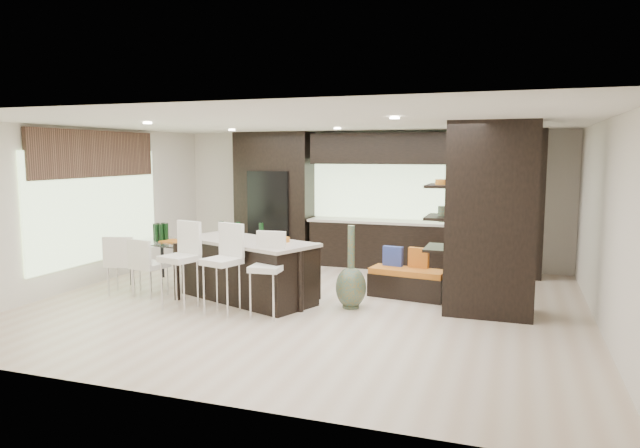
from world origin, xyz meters
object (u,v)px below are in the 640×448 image
at_px(dining_table, 177,264).
at_px(chair_far, 124,267).
at_px(stool_left, 180,274).
at_px(chair_near, 150,269).
at_px(bench, 408,283).
at_px(chair_end, 234,266).
at_px(floor_vase, 351,267).
at_px(stool_mid, 222,278).
at_px(kitchen_island, 247,270).
at_px(stool_right, 267,283).

xyz_separation_m(dining_table, chair_far, (-0.49, -0.76, 0.06)).
height_order(stool_left, chair_near, stool_left).
relative_size(stool_left, dining_table, 0.65).
bearing_deg(chair_far, bench, -2.29).
distance_m(chair_far, chair_end, 1.75).
xyz_separation_m(stool_left, floor_vase, (2.34, 0.86, 0.10)).
height_order(stool_mid, bench, stool_mid).
distance_m(kitchen_island, dining_table, 1.62).
distance_m(stool_mid, floor_vase, 1.86).
xyz_separation_m(kitchen_island, stool_right, (0.69, -0.79, 0.01)).
height_order(stool_mid, chair_end, stool_mid).
xyz_separation_m(chair_near, chair_end, (1.09, 0.76, -0.03)).
height_order(chair_near, chair_far, chair_far).
bearing_deg(dining_table, chair_near, -79.42).
distance_m(stool_right, chair_end, 1.70).
distance_m(stool_right, chair_near, 2.30).
bearing_deg(chair_near, stool_left, -20.08).
relative_size(stool_mid, chair_far, 1.16).
distance_m(stool_left, bench, 3.49).
relative_size(stool_mid, floor_vase, 0.84).
xyz_separation_m(stool_mid, chair_far, (-2.05, 0.49, -0.07)).
bearing_deg(stool_left, dining_table, 139.40).
bearing_deg(chair_end, stool_left, -174.97).
xyz_separation_m(stool_left, bench, (3.02, 1.74, -0.29)).
distance_m(kitchen_island, floor_vase, 1.66).
distance_m(kitchen_island, chair_far, 2.08).
xyz_separation_m(stool_mid, chair_near, (-1.56, 0.50, -0.08)).
relative_size(bench, chair_near, 1.39).
bearing_deg(floor_vase, chair_near, -173.64).
distance_m(stool_left, dining_table, 1.53).
distance_m(stool_left, chair_far, 1.45).
distance_m(dining_table, chair_near, 0.76).
height_order(floor_vase, chair_near, floor_vase).
xyz_separation_m(stool_left, stool_right, (1.38, 0.02, -0.04)).
bearing_deg(kitchen_island, chair_far, -149.92).
xyz_separation_m(bench, floor_vase, (-0.68, -0.88, 0.38)).
xyz_separation_m(stool_left, chair_far, (-1.36, 0.49, -0.07)).
bearing_deg(stool_mid, chair_near, 177.85).
height_order(bench, dining_table, dining_table).
bearing_deg(chair_end, chair_near, 139.65).
xyz_separation_m(stool_mid, stool_right, (0.69, 0.02, -0.04)).
xyz_separation_m(stool_right, chair_end, (-1.16, 1.24, -0.07)).
height_order(kitchen_island, stool_mid, stool_mid).
bearing_deg(chair_end, kitchen_island, -118.61).
distance_m(stool_left, stool_mid, 0.69).
xyz_separation_m(kitchen_island, chair_far, (-2.05, -0.32, -0.02)).
height_order(kitchen_island, chair_near, kitchen_island).
relative_size(kitchen_island, chair_end, 2.77).
distance_m(kitchen_island, stool_right, 1.05).
distance_m(stool_mid, bench, 2.92).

